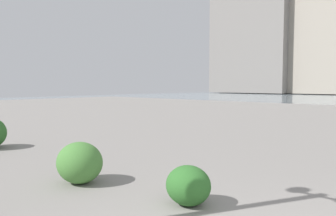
{
  "coord_description": "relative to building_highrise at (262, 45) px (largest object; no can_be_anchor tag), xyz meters",
  "views": [
    {
      "loc": [
        -0.73,
        2.12,
        1.65
      ],
      "look_at": [
        7.47,
        -6.64,
        0.8
      ],
      "focal_mm": 35.82,
      "sensor_mm": 36.0,
      "label": 1
    }
  ],
  "objects": [
    {
      "name": "shrub_low",
      "position": [
        -30.82,
        60.93,
        -9.5
      ],
      "size": [
        0.64,
        0.58,
        0.55
      ],
      "color": "#2D6628",
      "rests_on": "ground"
    },
    {
      "name": "shrub_round",
      "position": [
        -28.84,
        61.39,
        -9.43
      ],
      "size": [
        0.82,
        0.73,
        0.69
      ],
      "color": "#477F38",
      "rests_on": "ground"
    },
    {
      "name": "building_highrise",
      "position": [
        0.0,
        0.0,
        0.0
      ],
      "size": [
        15.88,
        14.86,
        21.6
      ],
      "color": "gray",
      "rests_on": "ground"
    }
  ]
}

